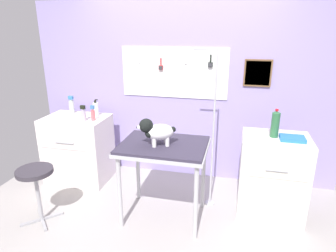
{
  "coord_description": "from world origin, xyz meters",
  "views": [
    {
      "loc": [
        0.73,
        -2.45,
        1.96
      ],
      "look_at": [
        0.08,
        0.19,
        1.05
      ],
      "focal_mm": 31.53,
      "sensor_mm": 36.0,
      "label": 1
    }
  ],
  "objects": [
    {
      "name": "ground",
      "position": [
        0.0,
        0.0,
        -0.02
      ],
      "size": [
        4.4,
        4.0,
        0.04
      ],
      "primitive_type": "cube",
      "color": "#A6A09D"
    },
    {
      "name": "rear_wall_panel",
      "position": [
        0.0,
        1.28,
        1.16
      ],
      "size": [
        4.0,
        0.11,
        2.3
      ],
      "color": "#9788C5",
      "rests_on": "ground"
    },
    {
      "name": "grooming_table",
      "position": [
        0.03,
        0.22,
        0.76
      ],
      "size": [
        0.89,
        0.67,
        0.85
      ],
      "color": "#B7B7BC",
      "rests_on": "ground"
    },
    {
      "name": "grooming_arm",
      "position": [
        0.48,
        0.58,
        0.83
      ],
      "size": [
        0.29,
        0.11,
        1.77
      ],
      "color": "#B7B7BC",
      "rests_on": "ground"
    },
    {
      "name": "dog",
      "position": [
        -0.04,
        0.17,
        1.0
      ],
      "size": [
        0.38,
        0.27,
        0.28
      ],
      "color": "white",
      "rests_on": "grooming_table"
    },
    {
      "name": "counter_left",
      "position": [
        -1.29,
        0.78,
        0.43
      ],
      "size": [
        0.8,
        0.58,
        0.87
      ],
      "color": "silver",
      "rests_on": "ground"
    },
    {
      "name": "cabinet_right",
      "position": [
        1.14,
        0.57,
        0.45
      ],
      "size": [
        0.68,
        0.54,
        0.89
      ],
      "color": "silver",
      "rests_on": "ground"
    },
    {
      "name": "stool",
      "position": [
        -1.22,
        -0.17,
        0.5
      ],
      "size": [
        0.36,
        0.36,
        0.61
      ],
      "color": "#9E9EA3",
      "rests_on": "ground"
    },
    {
      "name": "detangler_spray",
      "position": [
        -1.0,
        0.72,
        0.95
      ],
      "size": [
        0.05,
        0.05,
        0.19
      ],
      "color": "#CF5E64",
      "rests_on": "counter_left"
    },
    {
      "name": "spray_bottle_short",
      "position": [
        -1.06,
        0.9,
        0.96
      ],
      "size": [
        0.07,
        0.07,
        0.22
      ],
      "color": "white",
      "rests_on": "counter_left"
    },
    {
      "name": "conditioner_bottle",
      "position": [
        -1.43,
        0.95,
        0.97
      ],
      "size": [
        0.07,
        0.07,
        0.23
      ],
      "color": "#B4BBB4",
      "rests_on": "counter_left"
    },
    {
      "name": "pump_bottle_white",
      "position": [
        -1.11,
        0.68,
        0.95
      ],
      "size": [
        0.06,
        0.06,
        0.19
      ],
      "color": "#B3A8C1",
      "rests_on": "counter_left"
    },
    {
      "name": "soda_bottle",
      "position": [
        1.11,
        0.57,
        1.03
      ],
      "size": [
        0.08,
        0.08,
        0.3
      ],
      "color": "#2B633C",
      "rests_on": "cabinet_right"
    },
    {
      "name": "supply_tray",
      "position": [
        1.28,
        0.52,
        0.91
      ],
      "size": [
        0.24,
        0.18,
        0.04
      ],
      "color": "blue",
      "rests_on": "cabinet_right"
    }
  ]
}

